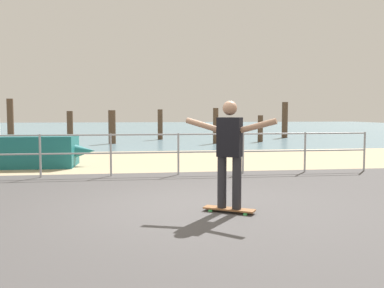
% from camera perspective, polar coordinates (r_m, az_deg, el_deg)
% --- Properties ---
extents(ground_plane, '(24.00, 10.00, 0.04)m').
position_cam_1_polar(ground_plane, '(5.88, 1.67, -11.02)').
color(ground_plane, '#474444').
rests_on(ground_plane, ground).
extents(beach_strip, '(24.00, 6.00, 0.04)m').
position_cam_1_polar(beach_strip, '(13.72, -3.89, -2.20)').
color(beach_strip, tan).
rests_on(beach_strip, ground).
extents(sea_surface, '(72.00, 50.00, 0.04)m').
position_cam_1_polar(sea_surface, '(41.63, -6.58, 2.16)').
color(sea_surface, slate).
rests_on(sea_surface, ground).
extents(railing_fence, '(11.56, 0.05, 1.05)m').
position_cam_1_polar(railing_fence, '(10.23, -6.46, -0.50)').
color(railing_fence, '#9EA0A5').
rests_on(railing_fence, ground).
extents(sailboat, '(4.97, 1.49, 4.62)m').
position_cam_1_polar(sailboat, '(12.94, -24.61, -0.67)').
color(sailboat, '#19666B').
rests_on(sailboat, ground).
extents(skateboard, '(0.79, 0.59, 0.08)m').
position_cam_1_polar(skateboard, '(6.52, 5.10, -8.88)').
color(skateboard, brown).
rests_on(skateboard, ground).
extents(skateboarder, '(1.28, 0.83, 1.65)m').
position_cam_1_polar(skateboarder, '(6.37, 5.16, -0.54)').
color(skateboarder, '#26262B').
rests_on(skateboarder, skateboard).
extents(groyne_post_0, '(0.32, 0.32, 2.25)m').
position_cam_1_polar(groyne_post_0, '(22.92, -23.59, 2.89)').
color(groyne_post_0, '#513826').
rests_on(groyne_post_0, ground).
extents(groyne_post_1, '(0.34, 0.34, 1.64)m').
position_cam_1_polar(groyne_post_1, '(24.76, -16.36, 2.45)').
color(groyne_post_1, '#513826').
rests_on(groyne_post_1, ground).
extents(groyne_post_2, '(0.36, 0.36, 1.67)m').
position_cam_1_polar(groyne_post_2, '(20.93, -10.89, 2.28)').
color(groyne_post_2, '#513826').
rests_on(groyne_post_2, ground).
extents(groyne_post_3, '(0.28, 0.28, 1.73)m').
position_cam_1_polar(groyne_post_3, '(23.78, -4.38, 2.66)').
color(groyne_post_3, '#513826').
rests_on(groyne_post_3, ground).
extents(groyne_post_4, '(0.27, 0.27, 1.78)m').
position_cam_1_polar(groyne_post_4, '(20.74, 3.26, 2.48)').
color(groyne_post_4, '#513826').
rests_on(groyne_post_4, ground).
extents(groyne_post_5, '(0.27, 0.27, 1.41)m').
position_cam_1_polar(groyne_post_5, '(22.16, 9.33, 2.07)').
color(groyne_post_5, '#513826').
rests_on(groyne_post_5, ground).
extents(groyne_post_6, '(0.36, 0.36, 2.19)m').
position_cam_1_polar(groyne_post_6, '(26.07, 12.58, 3.21)').
color(groyne_post_6, '#513826').
rests_on(groyne_post_6, ground).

